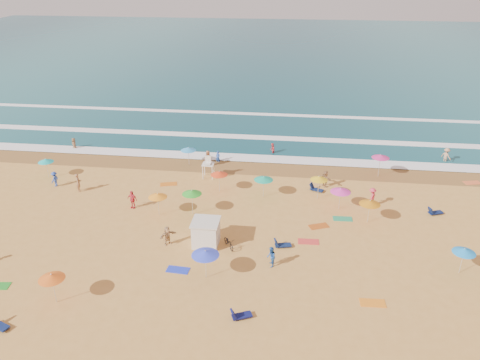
# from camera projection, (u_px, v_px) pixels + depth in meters

# --- Properties ---
(ground) EXTENTS (220.00, 220.00, 0.00)m
(ground) POSITION_uv_depth(u_px,v_px,m) (214.00, 224.00, 40.94)
(ground) COLOR gold
(ground) RESTS_ON ground
(ocean) EXTENTS (220.00, 140.00, 0.18)m
(ocean) POSITION_uv_depth(u_px,v_px,m) (272.00, 52.00, 116.27)
(ocean) COLOR #0C4756
(ocean) RESTS_ON ground
(wet_sand) EXTENTS (220.00, 220.00, 0.00)m
(wet_sand) POSITION_uv_depth(u_px,v_px,m) (233.00, 167.00, 52.15)
(wet_sand) COLOR olive
(wet_sand) RESTS_ON ground
(surf_foam) EXTENTS (200.00, 18.70, 0.05)m
(surf_foam) POSITION_uv_depth(u_px,v_px,m) (243.00, 139.00, 60.02)
(surf_foam) COLOR white
(surf_foam) RESTS_ON ground
(cabana) EXTENTS (2.00, 2.00, 2.00)m
(cabana) POSITION_uv_depth(u_px,v_px,m) (206.00, 233.00, 37.63)
(cabana) COLOR silver
(cabana) RESTS_ON ground
(cabana_roof) EXTENTS (2.20, 2.20, 0.12)m
(cabana_roof) POSITION_uv_depth(u_px,v_px,m) (206.00, 222.00, 37.18)
(cabana_roof) COLOR silver
(cabana_roof) RESTS_ON cabana
(bicycle) EXTENTS (1.43, 1.79, 0.91)m
(bicycle) POSITION_uv_depth(u_px,v_px,m) (229.00, 243.00, 37.38)
(bicycle) COLOR black
(bicycle) RESTS_ON ground
(lifeguard_stand) EXTENTS (1.20, 1.20, 2.10)m
(lifeguard_stand) POSITION_uv_depth(u_px,v_px,m) (208.00, 168.00, 49.14)
(lifeguard_stand) COLOR white
(lifeguard_stand) RESTS_ON ground
(beach_umbrellas) EXTENTS (57.18, 29.59, 0.77)m
(beach_umbrellas) POSITION_uv_depth(u_px,v_px,m) (240.00, 199.00, 40.60)
(beach_umbrellas) COLOR orange
(beach_umbrellas) RESTS_ON ground
(loungers) EXTENTS (44.90, 22.78, 0.34)m
(loungers) POSITION_uv_depth(u_px,v_px,m) (291.00, 256.00, 36.20)
(loungers) COLOR #0E1648
(loungers) RESTS_ON ground
(towels) EXTENTS (55.43, 25.21, 0.03)m
(towels) POSITION_uv_depth(u_px,v_px,m) (204.00, 237.00, 38.99)
(towels) COLOR #C34018
(towels) RESTS_ON ground
(beachgoers) EXTENTS (53.98, 26.46, 2.13)m
(beachgoers) POSITION_uv_depth(u_px,v_px,m) (215.00, 187.00, 45.74)
(beachgoers) COLOR #265DB2
(beachgoers) RESTS_ON ground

